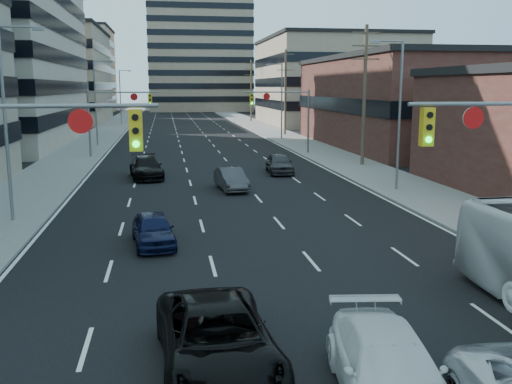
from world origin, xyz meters
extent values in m
cube|color=black|center=(0.00, 130.00, 0.01)|extent=(18.00, 300.00, 0.02)
cube|color=slate|center=(-11.50, 130.00, 0.07)|extent=(5.00, 300.00, 0.15)
cube|color=slate|center=(11.50, 130.00, 0.07)|extent=(5.00, 300.00, 0.15)
cube|color=gray|center=(-24.00, 100.00, 8.00)|extent=(20.00, 30.00, 16.00)
cube|color=#472119|center=(24.00, 50.00, 4.50)|extent=(20.00, 30.00, 9.00)
cube|color=gray|center=(25.00, 88.00, 7.00)|extent=(22.00, 28.00, 14.00)
cube|color=#ADA089|center=(-28.00, 140.00, 10.00)|extent=(24.00, 24.00, 20.00)
cube|color=gray|center=(32.00, 130.00, 6.00)|extent=(22.00, 22.00, 12.00)
cylinder|color=slate|center=(-6.75, 8.00, 5.80)|extent=(6.50, 0.12, 0.12)
cube|color=gold|center=(-4.10, 8.00, 5.15)|extent=(0.35, 0.28, 1.10)
cylinder|color=black|center=(-4.10, 7.84, 5.50)|extent=(0.18, 0.06, 0.18)
cylinder|color=black|center=(-4.10, 7.84, 5.15)|extent=(0.18, 0.06, 0.18)
cylinder|color=#0CE526|center=(-4.10, 7.84, 4.80)|extent=(0.18, 0.06, 0.18)
cylinder|color=white|center=(-5.50, 7.97, 5.40)|extent=(0.64, 0.06, 0.64)
cube|color=gold|center=(4.10, 8.00, 5.15)|extent=(0.35, 0.28, 1.10)
cylinder|color=black|center=(4.10, 7.84, 5.50)|extent=(0.18, 0.06, 0.18)
cylinder|color=black|center=(4.10, 7.84, 5.15)|extent=(0.18, 0.06, 0.18)
cylinder|color=#0CE526|center=(4.10, 7.84, 4.80)|extent=(0.18, 0.06, 0.18)
cylinder|color=white|center=(5.50, 7.97, 5.40)|extent=(0.64, 0.06, 0.64)
cylinder|color=slate|center=(-10.00, 45.00, 3.00)|extent=(0.18, 0.18, 6.00)
cylinder|color=slate|center=(-7.00, 45.00, 5.80)|extent=(6.00, 0.12, 0.12)
cube|color=gold|center=(-4.60, 45.00, 5.15)|extent=(0.35, 0.28, 1.10)
cylinder|color=black|center=(-4.60, 44.84, 5.50)|extent=(0.18, 0.06, 0.18)
cylinder|color=black|center=(-4.60, 44.84, 5.15)|extent=(0.18, 0.06, 0.18)
cylinder|color=#0CE526|center=(-4.60, 44.84, 4.80)|extent=(0.18, 0.06, 0.18)
cylinder|color=white|center=(-6.00, 44.97, 5.40)|extent=(0.64, 0.06, 0.64)
cylinder|color=slate|center=(10.00, 45.00, 3.00)|extent=(0.18, 0.18, 6.00)
cylinder|color=slate|center=(7.00, 45.00, 5.80)|extent=(6.00, 0.12, 0.12)
cube|color=gold|center=(4.60, 45.00, 5.15)|extent=(0.35, 0.28, 1.10)
cylinder|color=black|center=(4.60, 44.84, 5.50)|extent=(0.18, 0.06, 0.18)
cylinder|color=black|center=(4.60, 44.84, 5.15)|extent=(0.18, 0.06, 0.18)
cylinder|color=#0CE526|center=(4.60, 44.84, 4.80)|extent=(0.18, 0.06, 0.18)
cylinder|color=white|center=(6.00, 44.97, 5.40)|extent=(0.64, 0.06, 0.64)
cylinder|color=#4C3D2D|center=(12.20, 36.00, 5.50)|extent=(0.28, 0.28, 11.00)
cube|color=#4C3D2D|center=(12.20, 36.00, 10.40)|extent=(2.20, 0.10, 0.10)
cube|color=#4C3D2D|center=(12.20, 36.00, 9.40)|extent=(2.20, 0.10, 0.10)
cube|color=#4C3D2D|center=(12.20, 36.00, 8.40)|extent=(2.20, 0.10, 0.10)
cylinder|color=#4C3D2D|center=(12.20, 66.00, 5.50)|extent=(0.28, 0.28, 11.00)
cube|color=#4C3D2D|center=(12.20, 66.00, 10.40)|extent=(2.20, 0.10, 0.10)
cube|color=#4C3D2D|center=(12.20, 66.00, 9.40)|extent=(2.20, 0.10, 0.10)
cube|color=#4C3D2D|center=(12.20, 66.00, 8.40)|extent=(2.20, 0.10, 0.10)
cylinder|color=#4C3D2D|center=(12.20, 96.00, 5.50)|extent=(0.28, 0.28, 11.00)
cube|color=#4C3D2D|center=(12.20, 96.00, 10.40)|extent=(2.20, 0.10, 0.10)
cube|color=#4C3D2D|center=(12.20, 96.00, 9.40)|extent=(2.20, 0.10, 0.10)
cube|color=#4C3D2D|center=(12.20, 96.00, 8.40)|extent=(2.20, 0.10, 0.10)
cylinder|color=slate|center=(-10.50, 20.00, 4.50)|extent=(0.16, 0.16, 9.00)
cylinder|color=slate|center=(-9.60, 20.00, 8.90)|extent=(1.80, 0.10, 0.10)
cube|color=slate|center=(-8.80, 20.00, 8.82)|extent=(0.50, 0.22, 0.14)
cylinder|color=slate|center=(-10.50, 55.00, 4.50)|extent=(0.16, 0.16, 9.00)
cylinder|color=slate|center=(-9.60, 55.00, 8.90)|extent=(1.80, 0.10, 0.10)
cube|color=slate|center=(-8.80, 55.00, 8.82)|extent=(0.50, 0.22, 0.14)
cylinder|color=slate|center=(-10.50, 90.00, 4.50)|extent=(0.16, 0.16, 9.00)
cylinder|color=slate|center=(-9.60, 90.00, 8.90)|extent=(1.80, 0.10, 0.10)
cube|color=slate|center=(-8.80, 90.00, 8.82)|extent=(0.50, 0.22, 0.14)
cylinder|color=slate|center=(10.50, 25.00, 4.50)|extent=(0.16, 0.16, 9.00)
cylinder|color=slate|center=(9.60, 25.00, 8.90)|extent=(1.80, 0.10, 0.10)
cube|color=slate|center=(8.80, 25.00, 8.82)|extent=(0.50, 0.22, 0.14)
cylinder|color=slate|center=(10.50, 60.00, 4.50)|extent=(0.16, 0.16, 9.00)
cylinder|color=slate|center=(9.60, 60.00, 8.90)|extent=(1.80, 0.10, 0.10)
cube|color=slate|center=(8.80, 60.00, 8.82)|extent=(0.50, 0.22, 0.14)
imported|color=black|center=(-2.33, 4.40, 0.75)|extent=(2.78, 5.54, 1.50)
imported|color=silver|center=(0.95, 2.56, 0.72)|extent=(2.63, 5.15, 1.43)
imported|color=black|center=(-3.93, 15.08, 0.66)|extent=(1.99, 4.02, 1.32)
imported|color=#373639|center=(0.60, 26.98, 0.67)|extent=(1.89, 4.23, 1.35)
imported|color=black|center=(-4.72, 32.54, 0.75)|extent=(2.70, 5.39, 1.50)
imported|color=#333436|center=(4.88, 33.29, 0.74)|extent=(2.04, 4.47, 1.49)
camera|label=1|loc=(-3.33, -7.44, 6.29)|focal=40.00mm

